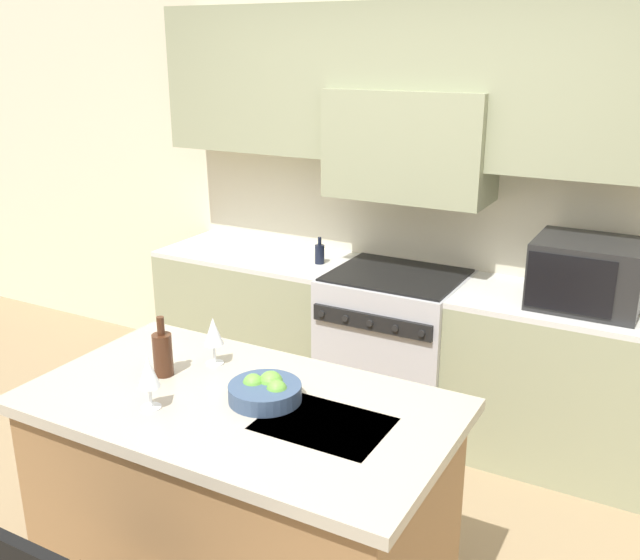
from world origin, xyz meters
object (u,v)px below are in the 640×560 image
fruit_bowl (266,391)px  oil_bottle_on_counter (320,254)px  wine_glass_far (213,333)px  wine_glass_near (148,373)px  wine_bottle (163,353)px  microwave (588,274)px  range_stove (394,348)px

fruit_bowl → oil_bottle_on_counter: oil_bottle_on_counter is taller
wine_glass_far → wine_glass_near: bearing=-86.6°
wine_glass_far → oil_bottle_on_counter: bearing=102.7°
wine_bottle → microwave: bearing=52.3°
wine_bottle → wine_glass_near: size_ratio=1.22×
microwave → wine_glass_far: (-1.19, -1.51, -0.01)m
wine_glass_near → microwave: bearing=58.7°
wine_glass_near → wine_glass_far: size_ratio=1.00×
fruit_bowl → oil_bottle_on_counter: (-0.69, 1.67, -0.00)m
oil_bottle_on_counter → range_stove: bearing=-1.6°
wine_glass_far → oil_bottle_on_counter: wine_glass_far is taller
wine_glass_far → fruit_bowl: size_ratio=0.75×
range_stove → oil_bottle_on_counter: 0.72m
wine_glass_near → oil_bottle_on_counter: wine_glass_near is taller
wine_glass_near → fruit_bowl: size_ratio=0.75×
wine_glass_far → fruit_bowl: wine_glass_far is taller
range_stove → fruit_bowl: size_ratio=3.45×
microwave → wine_glass_far: bearing=-128.3°
wine_glass_near → oil_bottle_on_counter: 1.96m
range_stove → microwave: 1.20m
range_stove → wine_glass_near: size_ratio=4.63×
range_stove → wine_glass_near: (-0.15, -1.91, 0.61)m
range_stove → wine_bottle: wine_bottle is taller
fruit_bowl → wine_glass_near: bearing=-142.4°
wine_glass_near → wine_glass_far: same height
wine_bottle → wine_glass_far: bearing=57.1°
range_stove → microwave: microwave is taller
wine_glass_near → fruit_bowl: wine_glass_near is taller
wine_glass_far → oil_bottle_on_counter: size_ratio=1.23×
microwave → fruit_bowl: size_ratio=1.95×
range_stove → fruit_bowl: 1.74m
wine_glass_near → fruit_bowl: bearing=37.6°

